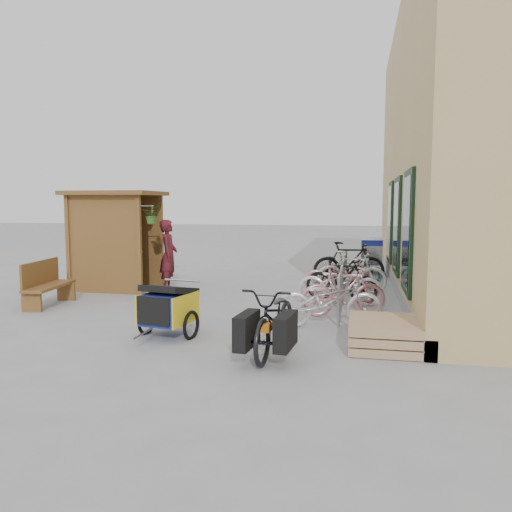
% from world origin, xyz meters
% --- Properties ---
extents(ground, '(80.00, 80.00, 0.00)m').
position_xyz_m(ground, '(0.00, 0.00, 0.00)').
color(ground, '#939496').
extents(kiosk, '(2.49, 1.65, 2.40)m').
position_xyz_m(kiosk, '(-3.28, 2.47, 1.55)').
color(kiosk, brown).
rests_on(kiosk, ground).
extents(bike_rack, '(0.05, 5.35, 0.86)m').
position_xyz_m(bike_rack, '(2.30, 2.40, 0.52)').
color(bike_rack, '#A5A8AD').
rests_on(bike_rack, ground).
extents(pallet_stack, '(1.00, 1.20, 0.40)m').
position_xyz_m(pallet_stack, '(3.00, -1.40, 0.21)').
color(pallet_stack, tan).
rests_on(pallet_stack, ground).
extents(bench, '(0.62, 1.52, 0.93)m').
position_xyz_m(bench, '(-3.68, 0.32, 0.48)').
color(bench, brown).
rests_on(bench, ground).
extents(shopping_carts, '(0.62, 1.71, 1.11)m').
position_xyz_m(shopping_carts, '(3.00, 6.39, 0.65)').
color(shopping_carts, silver).
rests_on(shopping_carts, ground).
extents(child_trailer, '(0.95, 1.52, 0.88)m').
position_xyz_m(child_trailer, '(-0.32, -1.43, 0.49)').
color(child_trailer, navy).
rests_on(child_trailer, ground).
extents(cargo_bike, '(0.84, 1.93, 0.98)m').
position_xyz_m(cargo_bike, '(1.50, -2.03, 0.49)').
color(cargo_bike, black).
rests_on(cargo_bike, ground).
extents(person_kiosk, '(0.52, 0.69, 1.72)m').
position_xyz_m(person_kiosk, '(-1.87, 2.54, 0.86)').
color(person_kiosk, maroon).
rests_on(person_kiosk, ground).
extents(bike_0, '(1.88, 0.92, 0.95)m').
position_xyz_m(bike_0, '(2.15, -0.35, 0.47)').
color(bike_0, silver).
rests_on(bike_0, ground).
extents(bike_1, '(1.66, 0.87, 0.96)m').
position_xyz_m(bike_1, '(2.36, 0.55, 0.48)').
color(bike_1, '#D08689').
rests_on(bike_1, ground).
extents(bike_2, '(1.76, 0.66, 0.92)m').
position_xyz_m(bike_2, '(2.25, 1.64, 0.46)').
color(bike_2, silver).
rests_on(bike_2, ground).
extents(bike_3, '(1.68, 0.96, 0.97)m').
position_xyz_m(bike_3, '(2.26, 1.92, 0.49)').
color(bike_3, black).
rests_on(bike_3, ground).
extents(bike_4, '(1.71, 0.84, 0.86)m').
position_xyz_m(bike_4, '(2.18, 2.99, 0.43)').
color(bike_4, '#D08689').
rests_on(bike_4, ground).
extents(bike_5, '(1.70, 0.72, 0.99)m').
position_xyz_m(bike_5, '(2.47, 3.09, 0.50)').
color(bike_5, silver).
rests_on(bike_5, ground).
extents(bike_6, '(1.58, 0.70, 0.80)m').
position_xyz_m(bike_6, '(2.46, 4.18, 0.40)').
color(bike_6, '#1B6A6E').
rests_on(bike_6, ground).
extents(bike_7, '(1.92, 0.83, 1.12)m').
position_xyz_m(bike_7, '(2.39, 4.37, 0.56)').
color(bike_7, black).
rests_on(bike_7, ground).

